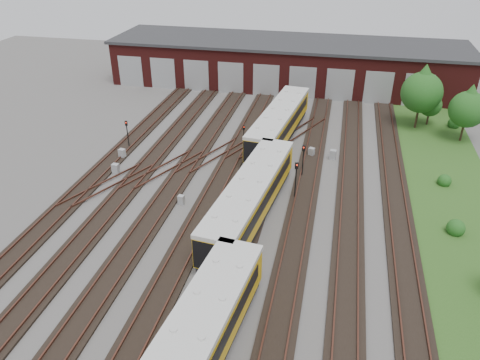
# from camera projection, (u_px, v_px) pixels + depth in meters

# --- Properties ---
(ground) EXTENTS (120.00, 120.00, 0.00)m
(ground) POSITION_uv_depth(u_px,v_px,m) (216.00, 241.00, 36.18)
(ground) COLOR #464341
(ground) RESTS_ON ground
(track_network) EXTENTS (30.40, 70.00, 0.33)m
(track_network) POSITION_uv_depth(u_px,v_px,m) (216.00, 235.00, 36.65)
(track_network) COLOR black
(track_network) RESTS_ON ground
(maintenance_shed) EXTENTS (51.00, 12.50, 6.35)m
(maintenance_shed) POSITION_uv_depth(u_px,v_px,m) (286.00, 63.00, 68.58)
(maintenance_shed) COLOR #4C1413
(maintenance_shed) RESTS_ON ground
(grass_verge) EXTENTS (8.00, 55.00, 0.05)m
(grass_verge) POSITION_uv_depth(u_px,v_px,m) (454.00, 202.00, 41.07)
(grass_verge) COLOR #224517
(grass_verge) RESTS_ON ground
(metro_train) EXTENTS (4.85, 48.62, 3.39)m
(metro_train) POSITION_uv_depth(u_px,v_px,m) (251.00, 198.00, 37.71)
(metro_train) COLOR black
(metro_train) RESTS_ON ground
(signal_mast_0) EXTENTS (0.30, 0.29, 3.09)m
(signal_mast_0) POSITION_uv_depth(u_px,v_px,m) (127.00, 131.00, 49.82)
(signal_mast_0) COLOR black
(signal_mast_0) RESTS_ON ground
(signal_mast_1) EXTENTS (0.26, 0.25, 2.54)m
(signal_mast_1) POSITION_uv_depth(u_px,v_px,m) (244.00, 133.00, 50.04)
(signal_mast_1) COLOR black
(signal_mast_1) RESTS_ON ground
(signal_mast_2) EXTENTS (0.33, 0.31, 3.56)m
(signal_mast_2) POSITION_uv_depth(u_px,v_px,m) (296.00, 176.00, 40.53)
(signal_mast_2) COLOR black
(signal_mast_2) RESTS_ON ground
(signal_mast_3) EXTENTS (0.29, 0.27, 3.29)m
(signal_mast_3) POSITION_uv_depth(u_px,v_px,m) (303.00, 157.00, 44.09)
(signal_mast_3) COLOR black
(signal_mast_3) RESTS_ON ground
(relay_cabinet_0) EXTENTS (0.72, 0.65, 1.03)m
(relay_cabinet_0) POSITION_uv_depth(u_px,v_px,m) (122.00, 154.00, 48.29)
(relay_cabinet_0) COLOR #9A9C9F
(relay_cabinet_0) RESTS_ON ground
(relay_cabinet_1) EXTENTS (0.66, 0.56, 1.06)m
(relay_cabinet_1) POSITION_uv_depth(u_px,v_px,m) (116.00, 169.00, 45.35)
(relay_cabinet_1) COLOR #9A9C9F
(relay_cabinet_1) RESTS_ON ground
(relay_cabinet_2) EXTENTS (0.57, 0.50, 0.86)m
(relay_cabinet_2) POSITION_uv_depth(u_px,v_px,m) (181.00, 200.00, 40.59)
(relay_cabinet_2) COLOR #9A9C9F
(relay_cabinet_2) RESTS_ON ground
(relay_cabinet_3) EXTENTS (0.66, 0.57, 1.02)m
(relay_cabinet_3) POSITION_uv_depth(u_px,v_px,m) (333.00, 155.00, 48.11)
(relay_cabinet_3) COLOR #9A9C9F
(relay_cabinet_3) RESTS_ON ground
(relay_cabinet_4) EXTENTS (0.69, 0.64, 0.94)m
(relay_cabinet_4) POSITION_uv_depth(u_px,v_px,m) (311.00, 152.00, 48.72)
(relay_cabinet_4) COLOR #9A9C9F
(relay_cabinet_4) RESTS_ON ground
(tree_0) EXTENTS (4.64, 4.64, 7.69)m
(tree_0) POSITION_uv_depth(u_px,v_px,m) (423.00, 88.00, 53.07)
(tree_0) COLOR #2E2214
(tree_0) RESTS_ON ground
(tree_1) EXTENTS (2.62, 2.62, 4.35)m
(tree_1) POSITION_uv_depth(u_px,v_px,m) (431.00, 103.00, 54.98)
(tree_1) COLOR #2E2214
(tree_1) RESTS_ON ground
(tree_2) EXTENTS (3.96, 3.96, 6.56)m
(tree_2) POSITION_uv_depth(u_px,v_px,m) (469.00, 105.00, 50.21)
(tree_2) COLOR #2E2214
(tree_2) RESTS_ON ground
(bush_0) EXTENTS (1.43, 1.43, 1.43)m
(bush_0) POSITION_uv_depth(u_px,v_px,m) (456.00, 226.00, 36.69)
(bush_0) COLOR #154614
(bush_0) RESTS_ON ground
(bush_1) EXTENTS (1.24, 1.24, 1.24)m
(bush_1) POSITION_uv_depth(u_px,v_px,m) (445.00, 179.00, 43.42)
(bush_1) COLOR #154614
(bush_1) RESTS_ON ground
(bush_2) EXTENTS (1.42, 1.42, 1.42)m
(bush_2) POSITION_uv_depth(u_px,v_px,m) (454.00, 122.00, 55.33)
(bush_2) COLOR #154614
(bush_2) RESTS_ON ground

